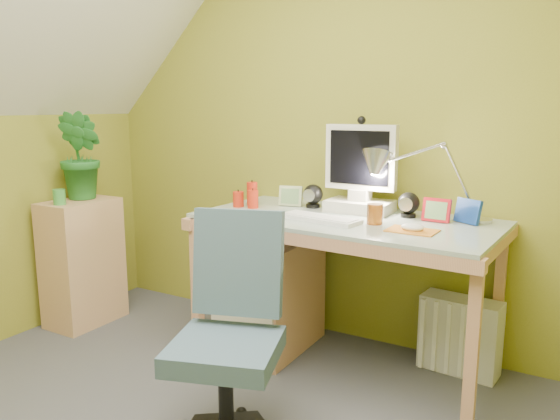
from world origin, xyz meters
The scene contains 19 objects.
wall_back centered at (0.00, 1.60, 1.20)m, with size 3.20×0.01×2.40m, color olive.
desk centered at (0.26, 1.23, 0.40)m, with size 1.49×0.75×0.80m, color tan, non-canonical shape.
monitor centered at (0.26, 1.41, 1.08)m, with size 0.41×0.23×0.56m, color beige, non-canonical shape.
speaker_left centered at (-0.01, 1.39, 0.86)m, with size 0.11×0.11×0.13m, color black, non-canonical shape.
speaker_right centered at (0.53, 1.39, 0.86)m, with size 0.11×0.11×0.13m, color black, non-canonical shape.
keyboard centered at (0.18, 1.09, 0.81)m, with size 0.41×0.13×0.02m, color white.
mousepad centered at (0.64, 1.09, 0.80)m, with size 0.22×0.15×0.01m, color orange.
mouse centered at (0.64, 1.09, 0.82)m, with size 0.10×0.07×0.04m, color white.
amber_tumbler centered at (0.44, 1.15, 0.85)m, with size 0.08×0.08×0.10m, color #985116.
candle_cluster centered at (-0.34, 1.24, 0.86)m, with size 0.18×0.15×0.13m, color red, non-canonical shape.
photo_frame_red centered at (0.68, 1.35, 0.86)m, with size 0.13×0.02×0.12m, color red.
photo_frame_blue centered at (0.82, 1.39, 0.86)m, with size 0.14×0.02×0.12m, color #153C96.
photo_frame_green centered at (-0.14, 1.37, 0.86)m, with size 0.13×0.02×0.11m, color #AFBD82.
desk_lamp centered at (0.71, 1.41, 1.08)m, with size 0.52×0.22×0.56m, color #B7B7BB, non-canonical shape.
side_ledge centered at (-1.40, 0.95, 0.39)m, with size 0.29×0.45×0.78m, color tan.
potted_plant centered at (-1.40, 1.00, 1.05)m, with size 0.30×0.24×0.54m, color #246E28.
green_cup centered at (-1.38, 0.80, 0.83)m, with size 0.07×0.07×0.09m, color green.
task_chair centered at (0.14, 0.33, 0.42)m, with size 0.46×0.46×0.84m, color #3E5667, non-canonical shape.
radiator centered at (0.80, 1.46, 0.20)m, with size 0.39×0.16×0.39m, color silver.
Camera 1 is at (1.32, -1.28, 1.35)m, focal length 35.00 mm.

